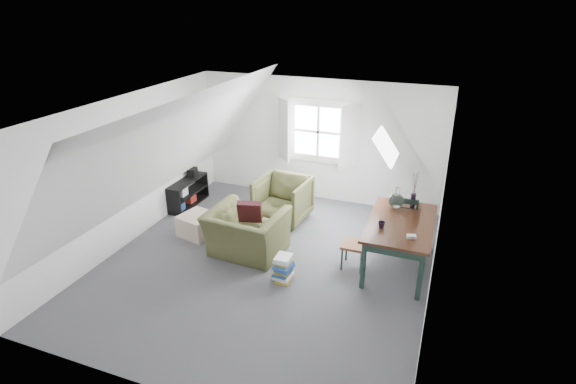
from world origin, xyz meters
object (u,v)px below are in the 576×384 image
at_px(armchair_near, 247,253).
at_px(dining_chair_far, 405,220).
at_px(dining_chair_near, 356,244).
at_px(armchair_far, 283,219).
at_px(dining_table, 400,228).
at_px(magazine_stack, 283,269).
at_px(ottoman, 198,225).
at_px(media_shelf, 186,194).

distance_m(armchair_near, dining_chair_far, 2.69).
distance_m(dining_chair_far, dining_chair_near, 1.10).
xyz_separation_m(armchair_far, dining_chair_near, (1.66, -1.14, 0.41)).
xyz_separation_m(dining_table, dining_chair_near, (-0.61, -0.23, -0.29)).
xyz_separation_m(dining_chair_far, magazine_stack, (-1.54, -1.64, -0.31)).
relative_size(ottoman, dining_table, 0.35).
bearing_deg(magazine_stack, media_shelf, 147.78).
xyz_separation_m(ottoman, media_shelf, (-0.85, 0.97, 0.06)).
height_order(armchair_far, media_shelf, media_shelf).
xyz_separation_m(armchair_far, magazine_stack, (0.73, -1.86, 0.20)).
bearing_deg(dining_chair_far, ottoman, 18.63).
xyz_separation_m(armchair_far, media_shelf, (-2.06, -0.10, 0.25)).
xyz_separation_m(dining_table, dining_chair_far, (-0.00, 0.69, -0.20)).
relative_size(armchair_far, dining_chair_near, 1.18).
distance_m(armchair_near, media_shelf, 2.32).
height_order(ottoman, media_shelf, media_shelf).
height_order(ottoman, dining_table, dining_table).
bearing_deg(magazine_stack, armchair_near, 148.81).
distance_m(media_shelf, magazine_stack, 3.30).
bearing_deg(media_shelf, dining_table, -10.54).
relative_size(ottoman, dining_chair_near, 0.72).
relative_size(dining_table, dining_chair_far, 1.66).
bearing_deg(ottoman, media_shelf, 131.11).
xyz_separation_m(dining_table, magazine_stack, (-1.54, -0.95, -0.50)).
distance_m(armchair_far, dining_chair_far, 2.34).
bearing_deg(armchair_far, ottoman, -133.26).
relative_size(armchair_near, media_shelf, 1.11).
height_order(armchair_far, dining_chair_near, dining_chair_near).
height_order(armchair_far, dining_chair_far, dining_chair_far).
height_order(dining_chair_near, media_shelf, dining_chair_near).
height_order(dining_table, dining_chair_near, dining_table).
relative_size(dining_chair_far, magazine_stack, 2.43).
bearing_deg(armchair_far, media_shelf, -172.00).
bearing_deg(armchair_near, magazine_stack, 152.85).
xyz_separation_m(dining_chair_far, media_shelf, (-4.33, 0.12, -0.26)).
bearing_deg(media_shelf, armchair_far, 2.85).
distance_m(ottoman, dining_chair_near, 2.88).
distance_m(dining_chair_far, magazine_stack, 2.27).
bearing_deg(magazine_stack, dining_chair_near, 37.96).
height_order(ottoman, dining_chair_near, dining_chair_near).
height_order(dining_chair_far, media_shelf, dining_chair_far).
distance_m(armchair_far, dining_chair_near, 2.06).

